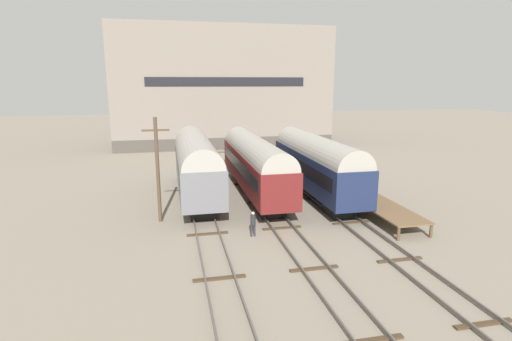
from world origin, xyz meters
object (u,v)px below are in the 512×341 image
at_px(train_car_maroon, 255,162).
at_px(bench, 354,183).
at_px(person_worker, 253,222).
at_px(train_car_navy, 316,163).
at_px(utility_pole, 158,168).
at_px(train_car_grey, 196,163).

height_order(train_car_maroon, bench, train_car_maroon).
bearing_deg(bench, person_worker, -148.16).
relative_size(train_car_maroon, train_car_navy, 1.11).
bearing_deg(person_worker, bench, 31.84).
relative_size(person_worker, utility_pole, 0.22).
xyz_separation_m(bench, utility_pole, (-15.33, -1.88, 2.31)).
bearing_deg(train_car_grey, utility_pole, -118.08).
xyz_separation_m(train_car_grey, train_car_navy, (9.79, -1.88, -0.05)).
bearing_deg(utility_pole, train_car_maroon, 34.10).
bearing_deg(person_worker, train_car_navy, 47.80).
distance_m(train_car_grey, utility_pole, 6.33).
bearing_deg(train_car_grey, person_worker, -74.01).
relative_size(train_car_navy, utility_pole, 2.10).
relative_size(train_car_navy, person_worker, 9.35).
xyz_separation_m(train_car_maroon, person_worker, (-2.14, -9.41, -1.88)).
bearing_deg(utility_pole, person_worker, -35.63).
height_order(train_car_maroon, person_worker, train_car_maroon).
relative_size(train_car_navy, bench, 10.82).
height_order(train_car_grey, bench, train_car_grey).
relative_size(train_car_maroon, train_car_grey, 1.10).
bearing_deg(train_car_navy, train_car_grey, 169.15).
relative_size(train_car_maroon, person_worker, 10.36).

